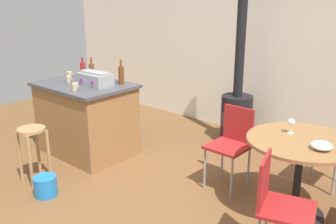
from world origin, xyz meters
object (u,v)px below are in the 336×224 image
wooden_stool (33,144)px  folding_chair_far (278,202)px  plastic_bucket (45,186)px  cup_2 (75,87)px  cup_0 (69,79)px  wine_glass (291,123)px  wood_stove (237,104)px  cup_1 (69,74)px  kitchen_island (87,118)px  folding_chair_near (232,141)px  folding_chair_right (333,142)px  bottle_1 (83,69)px  bottle_0 (121,75)px  dining_table (300,158)px  serving_bowl (322,146)px  bottle_2 (92,72)px  toolbox (95,79)px

wooden_stool → folding_chair_far: bearing=11.0°
plastic_bucket → cup_2: bearing=117.2°
cup_0 → wine_glass: 2.82m
wood_stove → cup_1: 2.37m
kitchen_island → folding_chair_near: bearing=12.5°
folding_chair_right → bottle_1: bottle_1 is taller
folding_chair_right → cup_2: (-2.56, -1.41, 0.46)m
wood_stove → bottle_1: 2.23m
folding_chair_far → folding_chair_right: (-0.07, 1.50, 0.01)m
kitchen_island → bottle_0: 0.76m
dining_table → serving_bowl: 0.32m
wood_stove → bottle_2: size_ratio=7.38×
folding_chair_near → folding_chair_far: bearing=-42.2°
wooden_stool → dining_table: bearing=26.6°
wooden_stool → bottle_1: (-0.65, 1.22, 0.59)m
toolbox → kitchen_island: bearing=-173.1°
dining_table → bottle_0: bottle_0 is taller
folding_chair_near → cup_2: cup_2 is taller
folding_chair_far → bottle_0: (-2.47, 0.69, 0.54)m
folding_chair_near → plastic_bucket: bearing=-133.1°
wood_stove → wooden_stool: bearing=-113.2°
cup_1 → plastic_bucket: size_ratio=0.48×
cup_2 → serving_bowl: cup_2 is taller
toolbox → serving_bowl: size_ratio=2.40×
toolbox → plastic_bucket: (0.39, -1.04, -0.92)m
wood_stove → cup_2: wood_stove is taller
bottle_1 → cup_2: size_ratio=2.25×
serving_bowl → wine_glass: bearing=150.1°
cup_1 → bottle_1: bearing=81.2°
dining_table → serving_bowl: bearing=-29.5°
bottle_1 → bottle_2: bearing=-20.7°
folding_chair_right → serving_bowl: folding_chair_right is taller
bottle_0 → folding_chair_far: bearing=-15.6°
cup_0 → plastic_bucket: bearing=-49.5°
dining_table → wine_glass: 0.34m
bottle_0 → folding_chair_near: bearing=4.8°
wood_stove → cup_1: wood_stove is taller
cup_2 → serving_bowl: size_ratio=0.62×
folding_chair_near → dining_table: bearing=-6.2°
cup_1 → serving_bowl: size_ratio=0.63×
dining_table → cup_2: 2.61m
cup_1 → cup_2: bearing=-30.4°
folding_chair_far → bottle_2: bearing=169.1°
dining_table → serving_bowl: size_ratio=5.52×
wood_stove → toolbox: size_ratio=5.38×
cup_1 → serving_bowl: 3.40m
wooden_stool → bottle_1: bottle_1 is taller
folding_chair_near → cup_0: size_ratio=8.17×
bottle_2 → cup_0: bearing=-122.4°
toolbox → wood_stove: bearing=55.3°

